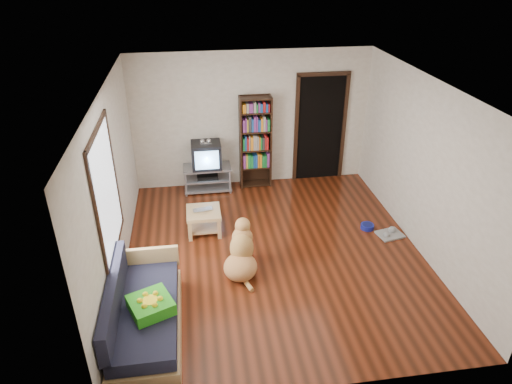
{
  "coord_description": "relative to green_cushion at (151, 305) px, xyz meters",
  "views": [
    {
      "loc": [
        -1.12,
        -5.69,
        4.19
      ],
      "look_at": [
        -0.23,
        0.36,
        0.9
      ],
      "focal_mm": 32.0,
      "sensor_mm": 36.0,
      "label": 1
    }
  ],
  "objects": [
    {
      "name": "tv_stand",
      "position": [
        0.85,
        3.74,
        -0.23
      ],
      "size": [
        0.9,
        0.45,
        0.5
      ],
      "color": "#99999E",
      "rests_on": "ground"
    },
    {
      "name": "wall_back",
      "position": [
        1.75,
        3.99,
        0.8
      ],
      "size": [
        4.5,
        0.0,
        4.5
      ],
      "primitive_type": "plane",
      "rotation": [
        1.57,
        0.0,
        0.0
      ],
      "color": "silver",
      "rests_on": "ground"
    },
    {
      "name": "bookshelf",
      "position": [
        1.8,
        3.83,
        0.5
      ],
      "size": [
        0.6,
        0.3,
        1.8
      ],
      "color": "black",
      "rests_on": "ground"
    },
    {
      "name": "ceiling",
      "position": [
        1.75,
        1.49,
        2.1
      ],
      "size": [
        5.0,
        5.0,
        0.0
      ],
      "primitive_type": "plane",
      "rotation": [
        3.14,
        0.0,
        0.0
      ],
      "color": "white",
      "rests_on": "ground"
    },
    {
      "name": "wall_left",
      "position": [
        -0.5,
        1.49,
        0.8
      ],
      "size": [
        0.0,
        5.0,
        5.0
      ],
      "primitive_type": "plane",
      "rotation": [
        1.57,
        0.0,
        1.57
      ],
      "color": "silver",
      "rests_on": "ground"
    },
    {
      "name": "window",
      "position": [
        -0.48,
        0.99,
        1.0
      ],
      "size": [
        0.03,
        1.46,
        1.7
      ],
      "color": "white",
      "rests_on": "wall_left"
    },
    {
      "name": "green_cushion",
      "position": [
        0.0,
        0.0,
        0.0
      ],
      "size": [
        0.61,
        0.61,
        0.15
      ],
      "primitive_type": "cube",
      "rotation": [
        0.0,
        0.0,
        0.41
      ],
      "color": "green",
      "rests_on": "sofa"
    },
    {
      "name": "crt_tv",
      "position": [
        0.85,
        3.76,
        0.25
      ],
      "size": [
        0.55,
        0.52,
        0.58
      ],
      "color": "black",
      "rests_on": "tv_stand"
    },
    {
      "name": "ground",
      "position": [
        1.75,
        1.49,
        -0.5
      ],
      "size": [
        5.0,
        5.0,
        0.0
      ],
      "primitive_type": "plane",
      "color": "#602310",
      "rests_on": "ground"
    },
    {
      "name": "grey_rag",
      "position": [
        3.73,
        1.69,
        -0.48
      ],
      "size": [
        0.46,
        0.4,
        0.03
      ],
      "primitive_type": "cube",
      "rotation": [
        0.0,
        0.0,
        0.21
      ],
      "color": "gray",
      "rests_on": "ground"
    },
    {
      "name": "dog",
      "position": [
        1.2,
        1.14,
        -0.21
      ],
      "size": [
        0.59,
        0.96,
        0.78
      ],
      "color": "tan",
      "rests_on": "ground"
    },
    {
      "name": "wall_front",
      "position": [
        1.75,
        -1.01,
        0.8
      ],
      "size": [
        4.5,
        0.0,
        4.5
      ],
      "primitive_type": "plane",
      "rotation": [
        -1.57,
        0.0,
        0.0
      ],
      "color": "silver",
      "rests_on": "ground"
    },
    {
      "name": "dog_bowl",
      "position": [
        3.43,
        1.94,
        -0.46
      ],
      "size": [
        0.22,
        0.22,
        0.08
      ],
      "primitive_type": "cylinder",
      "color": "navy",
      "rests_on": "ground"
    },
    {
      "name": "laptop",
      "position": [
        0.71,
        2.22,
        -0.08
      ],
      "size": [
        0.35,
        0.26,
        0.03
      ],
      "primitive_type": "imported",
      "rotation": [
        0.0,
        0.0,
        0.18
      ],
      "color": "#B7B6BB",
      "rests_on": "coffee_table"
    },
    {
      "name": "doorway",
      "position": [
        3.1,
        3.97,
        0.62
      ],
      "size": [
        1.03,
        0.05,
        2.19
      ],
      "color": "black",
      "rests_on": "wall_back"
    },
    {
      "name": "wall_right",
      "position": [
        4.0,
        1.49,
        0.8
      ],
      "size": [
        0.0,
        5.0,
        5.0
      ],
      "primitive_type": "plane",
      "rotation": [
        1.57,
        0.0,
        -1.57
      ],
      "color": "silver",
      "rests_on": "ground"
    },
    {
      "name": "coffee_table",
      "position": [
        0.71,
        2.25,
        -0.22
      ],
      "size": [
        0.55,
        0.55,
        0.4
      ],
      "color": "tan",
      "rests_on": "ground"
    },
    {
      "name": "sofa",
      "position": [
        -0.12,
        0.11,
        -0.24
      ],
      "size": [
        0.8,
        1.8,
        0.8
      ],
      "color": "tan",
      "rests_on": "ground"
    }
  ]
}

